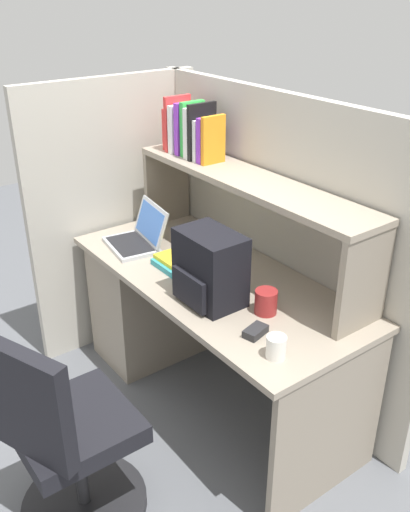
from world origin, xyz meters
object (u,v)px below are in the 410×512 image
(laptop, at_px, (138,237))
(paper_cup, at_px, (276,347))
(backpack, at_px, (209,269))
(snack_canister, at_px, (266,302))
(computer_mouse, at_px, (255,331))
(office_chair, at_px, (66,445))

(laptop, relative_size, paper_cup, 3.83)
(backpack, height_order, snack_canister, backpack)
(computer_mouse, xyz_separation_m, paper_cup, (0.15, -0.04, 0.03))
(office_chair, bearing_deg, snack_canister, -119.94)
(computer_mouse, bearing_deg, paper_cup, -27.05)
(snack_canister, distance_m, office_chair, 0.98)
(backpack, xyz_separation_m, office_chair, (0.09, -0.76, -0.49))
(paper_cup, bearing_deg, snack_canister, 144.86)
(backpack, relative_size, snack_canister, 3.04)
(laptop, xyz_separation_m, backpack, (0.67, -0.04, 0.10))
(office_chair, bearing_deg, backpack, -104.42)
(backpack, xyz_separation_m, snack_canister, (0.23, 0.13, -0.10))
(paper_cup, distance_m, snack_canister, 0.31)
(laptop, height_order, paper_cup, laptop)
(computer_mouse, xyz_separation_m, office_chair, (-0.23, -0.74, -0.35))
(laptop, relative_size, computer_mouse, 3.32)
(snack_canister, bearing_deg, backpack, -150.22)
(snack_canister, relative_size, office_chair, 0.11)
(backpack, relative_size, computer_mouse, 3.07)
(paper_cup, height_order, office_chair, office_chair)
(paper_cup, bearing_deg, laptop, 175.67)
(backpack, relative_size, office_chair, 0.34)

